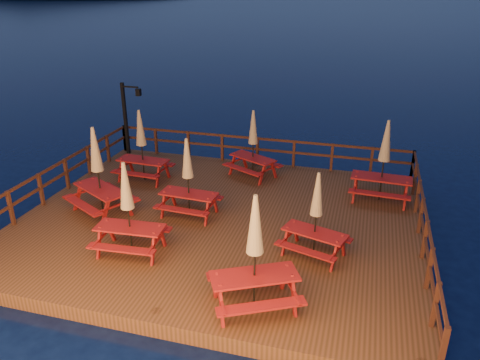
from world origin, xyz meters
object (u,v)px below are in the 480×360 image
at_px(lamp_post, 128,112).
at_px(picnic_table_1, 188,176).
at_px(picnic_table_0, 253,143).
at_px(picnic_table_2, 98,170).

height_order(lamp_post, picnic_table_1, lamp_post).
distance_m(lamp_post, picnic_table_1, 6.42).
relative_size(lamp_post, picnic_table_1, 1.19).
bearing_deg(picnic_table_0, lamp_post, -163.49).
bearing_deg(lamp_post, picnic_table_2, -71.78).
distance_m(picnic_table_0, picnic_table_2, 5.67).
height_order(lamp_post, picnic_table_2, lamp_post).
bearing_deg(picnic_table_1, lamp_post, 137.10).
xyz_separation_m(picnic_table_1, picnic_table_2, (-2.71, -0.59, 0.15)).
xyz_separation_m(lamp_post, picnic_table_0, (5.54, -1.02, -0.48)).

